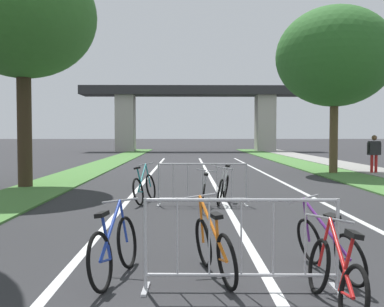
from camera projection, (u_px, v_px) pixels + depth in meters
grass_verge_left at (96, 167)px, 23.75m from camera, size 2.07×53.04×0.05m
grass_verge_right at (312, 167)px, 23.91m from camera, size 2.07×53.04×0.05m
sidewalk_path_right at (353, 167)px, 23.94m from camera, size 2.14×53.04×0.08m
lane_stripe_center at (212, 180)px, 17.48m from camera, size 0.14×30.69×0.01m
lane_stripe_right_lane at (278, 180)px, 17.52m from camera, size 0.14×30.69×0.01m
lane_stripe_left_lane at (145, 180)px, 17.44m from camera, size 0.14×30.69×0.01m
overpass_bridge at (195, 105)px, 45.74m from camera, size 22.65×3.36×6.44m
tree_left_oak_mid at (23, 17)px, 14.77m from camera, size 4.72×4.72×7.59m
tree_right_pine_far at (335, 57)px, 20.03m from camera, size 5.13×5.13×7.32m
crowd_barrier_nearest at (241, 245)px, 5.14m from camera, size 2.23×0.50×1.05m
crowd_barrier_second at (202, 185)px, 11.24m from camera, size 2.23×0.49×1.05m
bicycle_purple_0 at (328, 247)px, 5.72m from camera, size 0.69×1.59×0.96m
bicycle_blue_1 at (114, 249)px, 5.57m from camera, size 0.49×1.64×0.95m
bicycle_silver_2 at (204, 193)px, 10.82m from camera, size 0.51×1.66×0.91m
bicycle_teal_3 at (144, 188)px, 11.76m from camera, size 0.56×1.75×1.01m
bicycle_orange_4 at (214, 248)px, 5.62m from camera, size 0.63×1.59×0.99m
bicycle_white_5 at (223, 188)px, 11.74m from camera, size 0.51×1.72×0.98m
bicycle_red_6 at (335, 276)px, 4.57m from camera, size 0.54×1.62×0.91m
pedestrian_with_backpack at (374, 150)px, 19.89m from camera, size 0.62×0.29×1.71m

